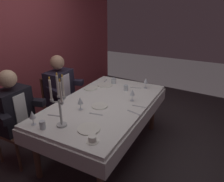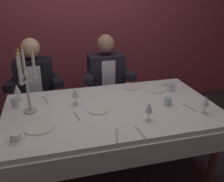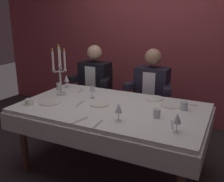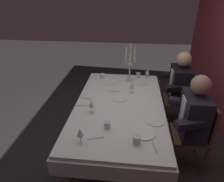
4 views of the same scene
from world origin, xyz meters
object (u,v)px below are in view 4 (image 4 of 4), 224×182
at_px(candelabra, 130,65).
at_px(wine_glass_2, 148,72).
at_px(dinner_plate_1, 155,121).
at_px(wine_glass_3, 132,86).
at_px(wine_glass_1, 91,104).
at_px(dinner_plate_0, 119,98).
at_px(seated_diner_0, 180,84).
at_px(water_tumbler_2, 138,75).
at_px(wine_glass_0, 80,133).
at_px(dining_table, 119,112).
at_px(water_tumbler_0, 137,140).
at_px(dinner_plate_2, 144,133).
at_px(water_tumbler_1, 107,125).
at_px(coffee_cup_0, 103,76).
at_px(seated_diner_1, 194,116).
at_px(dinner_plate_3, 110,82).

relative_size(candelabra, wine_glass_2, 3.60).
height_order(dinner_plate_1, wine_glass_3, wine_glass_3).
height_order(wine_glass_1, wine_glass_3, same).
xyz_separation_m(dinner_plate_0, seated_diner_0, (-0.56, 0.90, -0.01)).
relative_size(wine_glass_2, water_tumbler_2, 1.87).
relative_size(candelabra, wine_glass_0, 3.60).
bearing_deg(wine_glass_1, dining_table, 126.19).
bearing_deg(wine_glass_3, water_tumbler_0, 3.99).
bearing_deg(dinner_plate_2, wine_glass_1, -117.94).
bearing_deg(candelabra, water_tumbler_2, 134.38).
xyz_separation_m(wine_glass_2, water_tumbler_1, (1.34, -0.48, -0.07)).
bearing_deg(seated_diner_0, wine_glass_2, -105.90).
xyz_separation_m(wine_glass_1, water_tumbler_0, (0.47, 0.53, -0.07)).
xyz_separation_m(dinner_plate_2, water_tumbler_2, (-1.39, -0.05, 0.04)).
bearing_deg(seated_diner_0, dinner_plate_2, -25.58).
bearing_deg(seated_diner_0, water_tumbler_0, -25.72).
height_order(wine_glass_0, wine_glass_2, same).
distance_m(wine_glass_2, wine_glass_3, 0.57).
bearing_deg(wine_glass_0, dinner_plate_1, 119.19).
bearing_deg(wine_glass_3, seated_diner_0, 117.22).
bearing_deg(wine_glass_1, wine_glass_2, 146.62).
height_order(wine_glass_2, coffee_cup_0, wine_glass_2).
bearing_deg(dinner_plate_1, dinner_plate_2, -30.67).
relative_size(water_tumbler_2, seated_diner_1, 0.07).
bearing_deg(water_tumbler_2, water_tumbler_0, -0.93).
height_order(dinner_plate_1, dinner_plate_2, same).
bearing_deg(coffee_cup_0, water_tumbler_2, 95.08).
relative_size(dining_table, dinner_plate_1, 9.27).
height_order(wine_glass_2, seated_diner_0, seated_diner_0).
bearing_deg(wine_glass_2, water_tumbler_1, -19.52).
bearing_deg(water_tumbler_1, dinner_plate_0, 173.38).
distance_m(wine_glass_3, water_tumbler_0, 1.01).
distance_m(wine_glass_3, water_tumbler_2, 0.55).
bearing_deg(dinner_plate_2, seated_diner_1, 123.20).
height_order(wine_glass_3, coffee_cup_0, wine_glass_3).
distance_m(dinner_plate_0, wine_glass_0, 0.92).
bearing_deg(water_tumbler_1, candelabra, 171.08).
bearing_deg(coffee_cup_0, candelabra, 79.22).
bearing_deg(wine_glass_2, dining_table, -25.05).
height_order(wine_glass_1, water_tumbler_0, wine_glass_1).
height_order(dinner_plate_1, dinner_plate_3, same).
xyz_separation_m(wine_glass_0, water_tumbler_0, (-0.04, 0.53, -0.07)).
distance_m(dinner_plate_2, coffee_cup_0, 1.48).
distance_m(dinner_plate_0, dinner_plate_2, 0.74).
xyz_separation_m(dinner_plate_3, wine_glass_3, (0.32, 0.33, 0.11)).
distance_m(coffee_cup_0, seated_diner_0, 1.22).
height_order(dinner_plate_3, water_tumbler_2, water_tumbler_2).
distance_m(dining_table, coffee_cup_0, 0.87).
bearing_deg(dinner_plate_2, water_tumbler_0, -26.85).
distance_m(wine_glass_1, wine_glass_3, 0.70).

